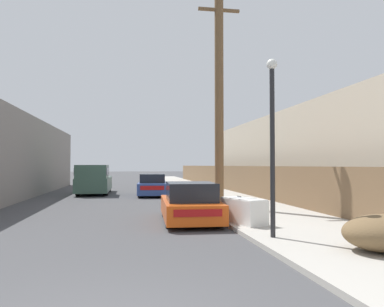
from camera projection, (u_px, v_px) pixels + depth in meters
sidewalk_curb at (197, 189)px, 28.01m from camera, size 4.20×63.00×0.12m
discarded_fridge at (244, 211)px, 11.31m from camera, size 1.11×1.72×0.78m
parked_sports_car_red at (190, 204)px, 12.39m from camera, size 1.96×4.22×1.31m
car_parked_mid at (152, 185)px, 23.23m from camera, size 2.03×4.80×1.34m
pickup_truck at (94, 180)px, 24.09m from camera, size 2.00×5.54×1.89m
utility_pole at (219, 95)px, 15.89m from camera, size 1.80×0.38×9.34m
street_lamp at (272, 132)px, 9.17m from camera, size 0.26×0.26×4.38m
wooden_fence at (227, 178)px, 26.89m from camera, size 0.08×43.59×1.71m
building_right_house at (312, 156)px, 22.81m from camera, size 6.00×21.97×4.83m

